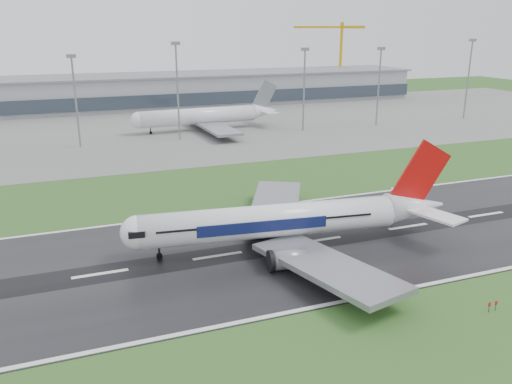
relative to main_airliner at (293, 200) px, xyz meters
name	(u,v)px	position (x,y,z in m)	size (l,w,h in m)	color
ground	(408,227)	(25.99, 0.71, -9.04)	(520.00, 520.00, 0.00)	#29541E
runway	(408,227)	(25.99, 0.71, -8.99)	(400.00, 45.00, 0.10)	black
apron	(224,124)	(25.99, 125.71, -9.00)	(400.00, 130.00, 0.08)	slate
terminal	(190,90)	(25.99, 185.71, -1.54)	(240.00, 36.00, 15.00)	gray
main_airliner	(293,200)	(0.00, 0.00, 0.00)	(60.57, 57.69, 17.88)	white
parked_airliner	(204,107)	(14.73, 115.08, -0.14)	(60.21, 56.05, 17.65)	silver
tower_crane	(341,58)	(121.87, 200.71, 11.57)	(41.49, 2.26, 41.22)	#D29E0A
floodmast_1	(76,104)	(-32.33, 100.71, 5.46)	(0.64, 0.64, 29.01)	gray
floodmast_2	(178,94)	(1.54, 100.71, 7.24)	(0.64, 0.64, 32.56)	gray
floodmast_3	(304,92)	(50.15, 100.71, 5.94)	(0.64, 0.64, 29.96)	gray
floodmast_4	(379,88)	(83.27, 100.71, 5.82)	(0.64, 0.64, 29.73)	gray
floodmast_5	(468,81)	(127.94, 100.71, 7.23)	(0.64, 0.64, 32.55)	gray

